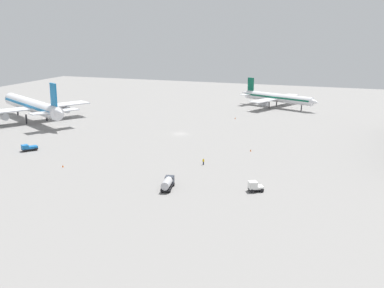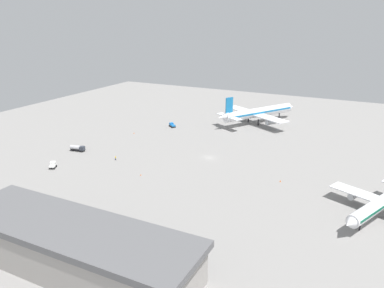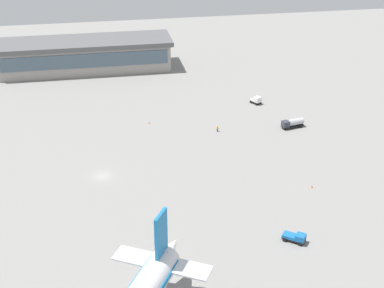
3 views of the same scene
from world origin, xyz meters
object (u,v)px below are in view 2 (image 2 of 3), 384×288
object	(u,v)px
pushback_tractor	(172,125)
fuel_truck	(77,148)
safety_cone_near_gate	(141,175)
airplane_at_gate	(258,113)
safety_cone_mid_apron	(134,133)
airplane_taxiing	(382,202)
baggage_tug	(53,165)
ground_crew_worker	(116,158)
safety_cone_far_side	(280,181)

from	to	relation	value
pushback_tractor	fuel_truck	bearing A→B (deg)	108.96
safety_cone_near_gate	airplane_at_gate	bearing A→B (deg)	79.73
pushback_tractor	safety_cone_mid_apron	world-z (taller)	pushback_tractor
pushback_tractor	airplane_taxiing	bearing A→B (deg)	-170.90
baggage_tug	safety_cone_near_gate	distance (m)	34.89
ground_crew_worker	safety_cone_near_gate	distance (m)	19.64
airplane_taxiing	baggage_tug	bearing A→B (deg)	-59.17
fuel_truck	safety_cone_near_gate	world-z (taller)	fuel_truck
pushback_tractor	ground_crew_worker	bearing A→B (deg)	131.84
baggage_tug	pushback_tractor	xyz separation A→B (m)	(12.25, 69.47, -0.19)
pushback_tractor	safety_cone_mid_apron	bearing A→B (deg)	98.15
safety_cone_mid_apron	airplane_at_gate	bearing A→B (deg)	43.57
airplane_taxiing	safety_cone_mid_apron	size ratio (longest dim) A/B	62.70
airplane_at_gate	safety_cone_mid_apron	bearing A→B (deg)	164.11
airplane_at_gate	airplane_taxiing	bearing A→B (deg)	-112.07
pushback_tractor	safety_cone_near_gate	distance (m)	64.36
airplane_at_gate	pushback_tractor	bearing A→B (deg)	156.21
airplane_taxiing	pushback_tractor	xyz separation A→B (m)	(-99.19, 54.11, -3.41)
safety_cone_mid_apron	safety_cone_far_side	distance (m)	82.25
safety_cone_mid_apron	fuel_truck	bearing A→B (deg)	-101.55
baggage_tug	ground_crew_worker	size ratio (longest dim) A/B	2.23
airplane_at_gate	pushback_tractor	world-z (taller)	airplane_at_gate
fuel_truck	pushback_tractor	bearing A→B (deg)	60.29
airplane_at_gate	safety_cone_far_side	size ratio (longest dim) A/B	79.76
airplane_taxiing	baggage_tug	xyz separation A→B (m)	(-111.44, -15.36, -3.23)
airplane_taxiing	safety_cone_far_side	xyz separation A→B (m)	(-31.47, 10.50, -4.08)
safety_cone_near_gate	fuel_truck	bearing A→B (deg)	165.85
baggage_tug	fuel_truck	distance (m)	19.26
safety_cone_near_gate	safety_cone_far_side	world-z (taller)	same
baggage_tug	fuel_truck	bearing A→B (deg)	-13.82
fuel_truck	safety_cone_near_gate	distance (m)	40.00
baggage_tug	safety_cone_near_gate	xyz separation A→B (m)	(33.75, 8.81, -0.86)
airplane_taxiing	safety_cone_mid_apron	distance (m)	115.49
ground_crew_worker	safety_cone_near_gate	size ratio (longest dim) A/B	2.78
ground_crew_worker	safety_cone_far_side	xyz separation A→B (m)	(63.95, 8.59, -0.55)
airplane_taxiing	fuel_truck	bearing A→B (deg)	-68.61
safety_cone_near_gate	safety_cone_far_side	xyz separation A→B (m)	(46.22, 17.05, 0.00)
fuel_truck	safety_cone_mid_apron	bearing A→B (deg)	67.48
airplane_taxiing	safety_cone_mid_apron	xyz separation A→B (m)	(-109.93, 35.17, -4.08)
ground_crew_worker	safety_cone_mid_apron	world-z (taller)	ground_crew_worker
ground_crew_worker	safety_cone_mid_apron	distance (m)	36.30
safety_cone_far_side	safety_cone_mid_apron	bearing A→B (deg)	162.54
pushback_tractor	fuel_truck	size ratio (longest dim) A/B	0.71
airplane_at_gate	safety_cone_mid_apron	size ratio (longest dim) A/B	79.76
pushback_tractor	safety_cone_near_gate	size ratio (longest dim) A/B	7.74
airplane_taxiing	ground_crew_worker	world-z (taller)	airplane_taxiing
baggage_tug	pushback_tractor	world-z (taller)	baggage_tug
fuel_truck	baggage_tug	bearing A→B (deg)	-85.85
airplane_at_gate	baggage_tug	world-z (taller)	airplane_at_gate
safety_cone_near_gate	safety_cone_mid_apron	world-z (taller)	same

